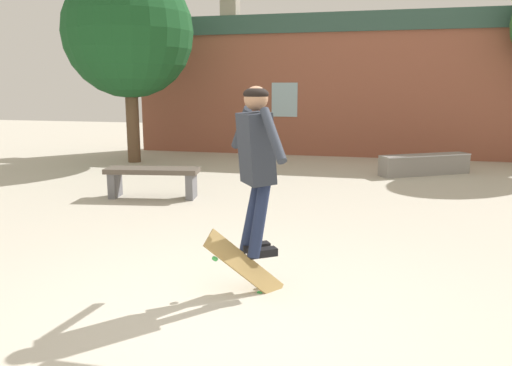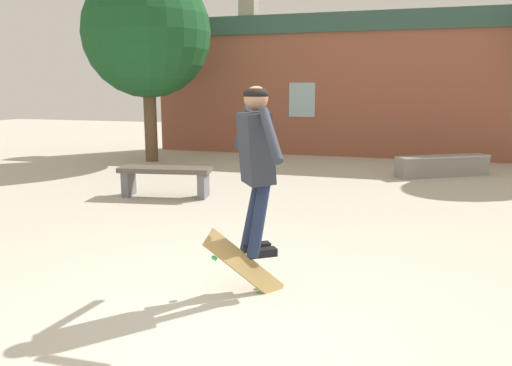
{
  "view_description": "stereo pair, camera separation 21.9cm",
  "coord_description": "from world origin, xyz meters",
  "px_view_note": "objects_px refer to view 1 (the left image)",
  "views": [
    {
      "loc": [
        1.12,
        -3.55,
        1.85
      ],
      "look_at": [
        0.09,
        0.64,
        1.01
      ],
      "focal_mm": 35.0,
      "sensor_mm": 36.0,
      "label": 1
    },
    {
      "loc": [
        1.33,
        -3.49,
        1.85
      ],
      "look_at": [
        0.09,
        0.64,
        1.01
      ],
      "focal_mm": 35.0,
      "sensor_mm": 36.0,
      "label": 2
    }
  ],
  "objects_px": {
    "skate_ledge": "(425,164)",
    "tree_left": "(129,33)",
    "park_bench": "(153,177)",
    "skater": "(256,156)",
    "skateboard_flipping": "(245,266)"
  },
  "relations": [
    {
      "from": "skate_ledge",
      "to": "skater",
      "type": "height_order",
      "value": "skater"
    },
    {
      "from": "park_bench",
      "to": "skate_ledge",
      "type": "distance_m",
      "value": 5.75
    },
    {
      "from": "park_bench",
      "to": "skate_ledge",
      "type": "bearing_deg",
      "value": 27.42
    },
    {
      "from": "tree_left",
      "to": "skater",
      "type": "xyz_separation_m",
      "value": [
        4.82,
        -6.95,
        -1.83
      ]
    },
    {
      "from": "tree_left",
      "to": "skateboard_flipping",
      "type": "relative_size",
      "value": 6.63
    },
    {
      "from": "skate_ledge",
      "to": "skater",
      "type": "distance_m",
      "value": 7.15
    },
    {
      "from": "park_bench",
      "to": "skater",
      "type": "height_order",
      "value": "skater"
    },
    {
      "from": "park_bench",
      "to": "skate_ledge",
      "type": "height_order",
      "value": "park_bench"
    },
    {
      "from": "tree_left",
      "to": "skate_ledge",
      "type": "distance_m",
      "value": 7.4
    },
    {
      "from": "tree_left",
      "to": "skate_ledge",
      "type": "xyz_separation_m",
      "value": [
        6.82,
        -0.17,
        -2.86
      ]
    },
    {
      "from": "park_bench",
      "to": "skater",
      "type": "relative_size",
      "value": 1.07
    },
    {
      "from": "skateboard_flipping",
      "to": "park_bench",
      "type": "bearing_deg",
      "value": 101.72
    },
    {
      "from": "park_bench",
      "to": "skater",
      "type": "distance_m",
      "value": 4.34
    },
    {
      "from": "tree_left",
      "to": "park_bench",
      "type": "relative_size",
      "value": 2.89
    },
    {
      "from": "skate_ledge",
      "to": "tree_left",
      "type": "bearing_deg",
      "value": 146.92
    }
  ]
}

